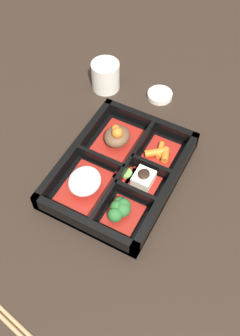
% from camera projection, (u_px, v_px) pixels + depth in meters
% --- Properties ---
extents(ground_plane, '(3.00, 3.00, 0.00)m').
position_uv_depth(ground_plane, '(120.00, 175.00, 0.78)').
color(ground_plane, black).
extents(bento_base, '(0.29, 0.22, 0.01)m').
position_uv_depth(bento_base, '(120.00, 174.00, 0.78)').
color(bento_base, black).
rests_on(bento_base, ground_plane).
extents(bento_rim, '(0.29, 0.22, 0.04)m').
position_uv_depth(bento_rim, '(121.00, 170.00, 0.77)').
color(bento_rim, black).
rests_on(bento_rim, ground_plane).
extents(bowl_rice, '(0.11, 0.08, 0.04)m').
position_uv_depth(bowl_rice, '(85.00, 183.00, 0.74)').
color(bowl_rice, maroon).
rests_on(bowl_rice, bento_base).
extents(bowl_stew, '(0.11, 0.08, 0.05)m').
position_uv_depth(bowl_stew, '(117.00, 137.00, 0.80)').
color(bowl_stew, maroon).
rests_on(bowl_stew, bento_base).
extents(bowl_greens, '(0.07, 0.06, 0.03)m').
position_uv_depth(bowl_greens, '(121.00, 209.00, 0.71)').
color(bowl_greens, maroon).
rests_on(bowl_greens, bento_base).
extents(bowl_tofu, '(0.05, 0.06, 0.03)m').
position_uv_depth(bowl_tofu, '(143.00, 180.00, 0.75)').
color(bowl_tofu, maroon).
rests_on(bowl_tofu, bento_base).
extents(bowl_carrots, '(0.08, 0.06, 0.02)m').
position_uv_depth(bowl_carrots, '(160.00, 153.00, 0.79)').
color(bowl_carrots, maroon).
rests_on(bowl_carrots, bento_base).
extents(bowl_pickles, '(0.04, 0.04, 0.01)m').
position_uv_depth(bowl_pickles, '(125.00, 174.00, 0.77)').
color(bowl_pickles, maroon).
rests_on(bowl_pickles, bento_base).
extents(tea_cup, '(0.06, 0.06, 0.07)m').
position_uv_depth(tea_cup, '(106.00, 75.00, 0.90)').
color(tea_cup, beige).
rests_on(tea_cup, ground_plane).
extents(chopsticks, '(0.05, 0.21, 0.01)m').
position_uv_depth(chopsticks, '(21.00, 331.00, 0.61)').
color(chopsticks, '#A87F51').
rests_on(chopsticks, ground_plane).
extents(sauce_dish, '(0.06, 0.06, 0.01)m').
position_uv_depth(sauce_dish, '(160.00, 95.00, 0.91)').
color(sauce_dish, beige).
rests_on(sauce_dish, ground_plane).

